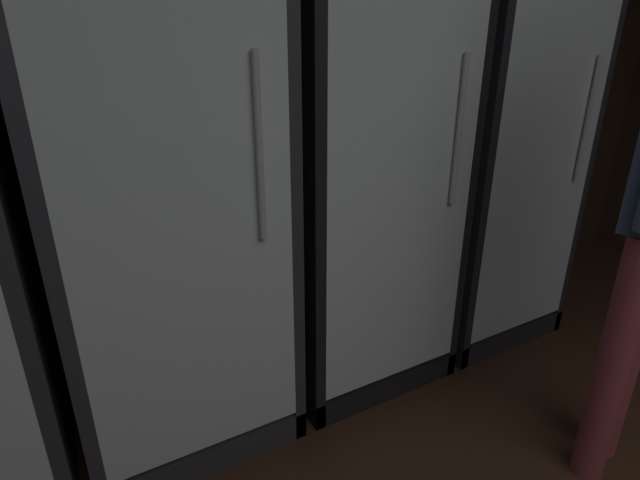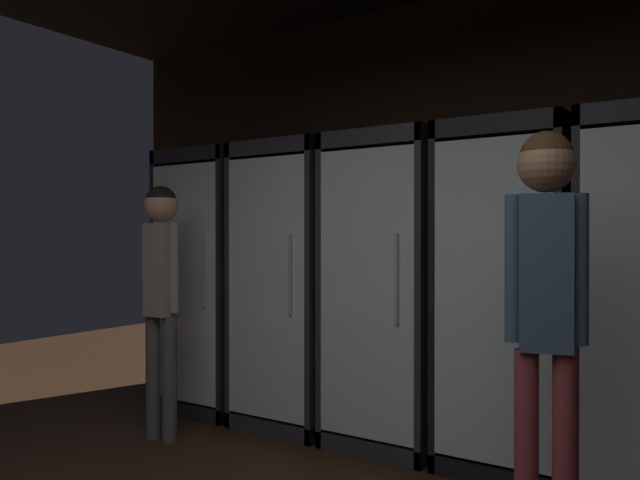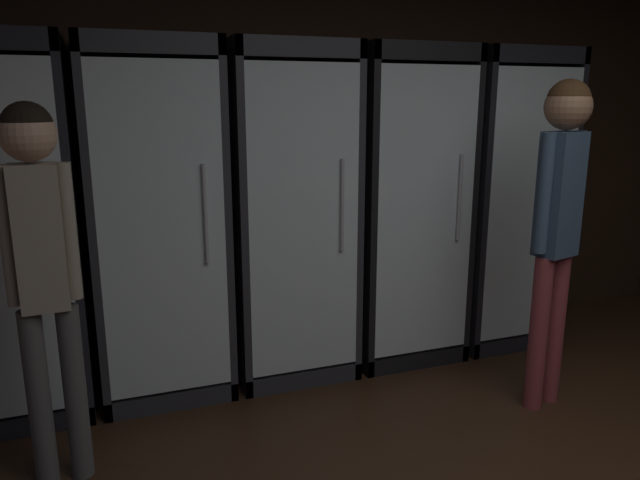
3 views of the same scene
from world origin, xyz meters
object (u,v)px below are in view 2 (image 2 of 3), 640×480
Objects in this scene: cooler_left at (297,286)px; cooler_right at (511,299)px; cooler_far_left at (217,283)px; shopper_far at (161,277)px; cooler_center at (392,292)px; shopper_near at (546,282)px.

cooler_right is (1.46, -0.00, -0.00)m from cooler_left.
cooler_far_left reaches higher than shopper_far.
cooler_far_left is at bearing 179.92° from cooler_center.
cooler_far_left is 1.19× the size of shopper_far.
cooler_left is 1.00× the size of cooler_center.
cooler_left is at bearing 55.92° from shopper_far.
cooler_far_left and cooler_left have the same top height.
cooler_left is 1.46m from cooler_right.
cooler_right is 1.19× the size of shopper_far.
cooler_center is 1.48m from shopper_near.
cooler_right is at bearing -0.06° from cooler_center.
cooler_left reaches higher than shopper_near.
cooler_right is at bearing 20.82° from shopper_far.
cooler_left is (0.73, -0.00, 0.01)m from cooler_far_left.
cooler_center is 1.00× the size of cooler_right.
shopper_far is (-1.24, -0.75, 0.09)m from cooler_center.
cooler_far_left is 2.77m from shopper_near.
cooler_left is 1.12× the size of shopper_near.
shopper_far is at bearing -73.48° from cooler_far_left.
shopper_far is at bearing -124.08° from cooler_left.
cooler_right is (0.73, -0.00, 0.00)m from cooler_center.
cooler_left is 0.73m from cooler_center.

